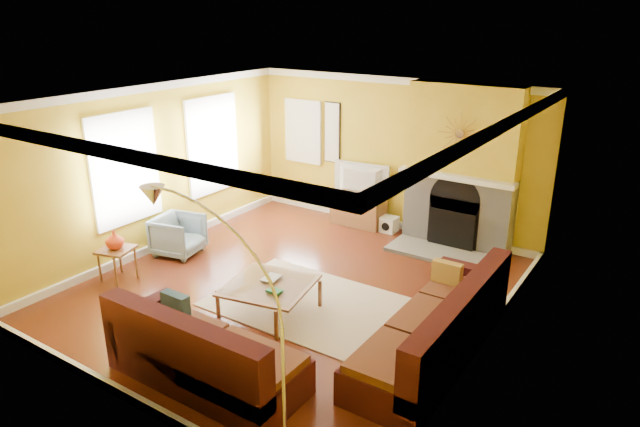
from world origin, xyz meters
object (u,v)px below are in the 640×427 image
Objects in this scene: coffee_table at (270,298)px; arc_lamp at (224,330)px; armchair at (178,235)px; sectional_sofa at (323,305)px; side_table at (118,264)px; media_console at (358,211)px.

coffee_table is 0.45× the size of arc_lamp.
sectional_sofa is at bearing -116.40° from armchair.
armchair is (-3.34, 0.83, -0.13)m from sectional_sofa.
sectional_sofa is 0.97m from coffee_table.
coffee_table is at bearing -118.22° from armchair.
side_table is 0.21× the size of arc_lamp.
arc_lamp reaches higher than media_console.
side_table is at bearing 156.39° from arc_lamp.
sectional_sofa is 2.06m from arc_lamp.
arc_lamp reaches higher than sectional_sofa.
sectional_sofa is 7.26× the size of side_table.
sectional_sofa reaches higher than media_console.
media_console reaches higher than coffee_table.
armchair is 0.30× the size of arc_lamp.
armchair is 1.42× the size of side_table.
side_table is 4.06m from arc_lamp.
coffee_table is 1.49× the size of armchair.
arc_lamp reaches higher than armchair.
arc_lamp is (3.62, -1.58, 0.92)m from side_table.
armchair is at bearing 142.52° from arc_lamp.
side_table is (-0.04, -1.17, -0.07)m from armchair.
sectional_sofa reaches higher than coffee_table.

